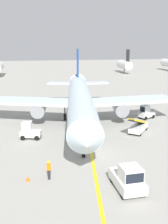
{
  "coord_description": "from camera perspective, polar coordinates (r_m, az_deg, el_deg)",
  "views": [
    {
      "loc": [
        -6.01,
        -25.37,
        11.3
      ],
      "look_at": [
        0.27,
        8.0,
        2.5
      ],
      "focal_mm": 43.36,
      "sensor_mm": 36.0,
      "label": 1
    }
  ],
  "objects": [
    {
      "name": "pushback_tug",
      "position": [
        21.94,
        9.3,
        -13.7
      ],
      "size": [
        2.04,
        3.67,
        2.2
      ],
      "color": "silver",
      "rests_on": "ground"
    },
    {
      "name": "safety_cone_nose_left",
      "position": [
        23.8,
        -11.76,
        -13.56
      ],
      "size": [
        0.36,
        0.36,
        0.44
      ],
      "primitive_type": "cone",
      "color": "orange",
      "rests_on": "ground"
    },
    {
      "name": "ground_plane",
      "position": [
        28.42,
        2.48,
        -8.92
      ],
      "size": [
        300.0,
        300.0,
        0.0
      ],
      "primitive_type": "plane",
      "color": "#9E9B93"
    },
    {
      "name": "ground_crew_marshaller",
      "position": [
        23.47,
        -7.43,
        -11.88
      ],
      "size": [
        0.36,
        0.24,
        1.7
      ],
      "color": "#26262D",
      "rests_on": "ground"
    },
    {
      "name": "baggage_tug_by_cargo_door",
      "position": [
        42.05,
        12.94,
        -0.13
      ],
      "size": [
        2.72,
        2.17,
        2.1
      ],
      "color": "silver",
      "rests_on": "ground"
    },
    {
      "name": "belt_loader_forward_hold",
      "position": [
        35.44,
        11.38,
        -3.04
      ],
      "size": [
        4.1,
        4.68,
        2.59
      ],
      "color": "silver",
      "rests_on": "ground"
    },
    {
      "name": "distant_aircraft_mid_right",
      "position": [
        103.25,
        8.53,
        9.89
      ],
      "size": [
        3.0,
        10.1,
        8.8
      ],
      "color": "silver",
      "rests_on": "ground"
    },
    {
      "name": "airliner",
      "position": [
        38.28,
        -0.87,
        2.64
      ],
      "size": [
        28.33,
        35.3,
        10.1
      ],
      "color": "silver",
      "rests_on": "ground"
    },
    {
      "name": "baggage_tug_near_wing",
      "position": [
        33.14,
        -11.44,
        -4.01
      ],
      "size": [
        2.62,
        1.79,
        2.1
      ],
      "color": "silver",
      "rests_on": "ground"
    },
    {
      "name": "taxi_line_yellow",
      "position": [
        33.01,
        0.97,
        -5.49
      ],
      "size": [
        11.57,
        79.24,
        0.01
      ],
      "primitive_type": "cube",
      "rotation": [
        0.0,
        0.0,
        -0.14
      ],
      "color": "yellow",
      "rests_on": "ground"
    }
  ]
}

